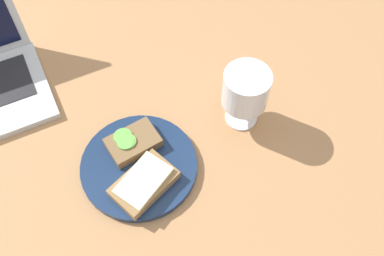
% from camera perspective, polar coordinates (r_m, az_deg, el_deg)
% --- Properties ---
extents(wooden_table, '(1.40, 1.40, 0.03)m').
position_cam_1_polar(wooden_table, '(0.85, -5.56, -2.47)').
color(wooden_table, '#B27F51').
rests_on(wooden_table, ground).
extents(plate, '(0.22, 0.22, 0.01)m').
position_cam_1_polar(plate, '(0.80, -7.07, -5.02)').
color(plate, navy).
rests_on(plate, wooden_table).
extents(sandwich_with_cucumber, '(0.10, 0.07, 0.02)m').
position_cam_1_polar(sandwich_with_cucumber, '(0.81, -8.02, -1.70)').
color(sandwich_with_cucumber, brown).
rests_on(sandwich_with_cucumber, plate).
extents(sandwich_with_cheese, '(0.13, 0.11, 0.03)m').
position_cam_1_polar(sandwich_with_cheese, '(0.76, -6.43, -7.27)').
color(sandwich_with_cheese, '#937047').
rests_on(sandwich_with_cheese, plate).
extents(wine_glass, '(0.09, 0.09, 0.13)m').
position_cam_1_polar(wine_glass, '(0.79, 7.16, 4.91)').
color(wine_glass, white).
rests_on(wine_glass, wooden_table).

